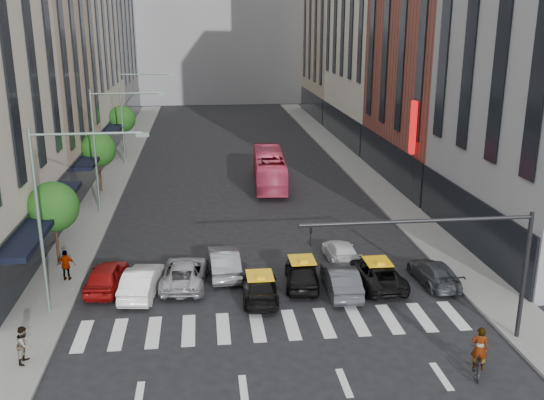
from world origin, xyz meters
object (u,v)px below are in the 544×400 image
object	(u,v)px
car_white_front	(142,281)
bus	(269,169)
taxi_left	(260,287)
taxi_center	(302,273)
streetlamp_near	(58,197)
pedestrian_far	(66,265)
streetlamp_mid	(107,135)
car_red	(107,276)
streetlamp_far	(131,105)
pedestrian_near	(24,344)
motorcycle	(478,363)

from	to	relation	value
car_white_front	bus	xyz separation A→B (m)	(9.03, 21.01, 0.74)
taxi_left	taxi_center	bearing A→B (deg)	-147.42
streetlamp_near	pedestrian_far	distance (m)	6.18
streetlamp_mid	car_red	size ratio (longest dim) A/B	2.06
streetlamp_far	car_white_front	size ratio (longest dim) A/B	2.00
streetlamp_mid	car_white_front	xyz separation A→B (m)	(3.39, -14.34, -5.16)
streetlamp_mid	streetlamp_far	world-z (taller)	same
pedestrian_near	motorcycle	bearing A→B (deg)	-90.82
streetlamp_mid	streetlamp_far	xyz separation A→B (m)	(0.00, 16.00, 0.00)
streetlamp_near	motorcycle	world-z (taller)	streetlamp_near
taxi_center	taxi_left	bearing A→B (deg)	36.24
car_red	taxi_left	bearing A→B (deg)	170.29
streetlamp_near	taxi_left	xyz separation A→B (m)	(9.44, 0.40, -5.26)
taxi_left	pedestrian_far	distance (m)	10.79
streetlamp_far	car_red	size ratio (longest dim) A/B	2.06
car_red	taxi_center	bearing A→B (deg)	-178.88
pedestrian_near	car_red	bearing A→B (deg)	-9.65
car_red	pedestrian_far	distance (m)	2.57
car_red	car_white_front	xyz separation A→B (m)	(1.92, -0.91, -0.00)
taxi_left	pedestrian_near	distance (m)	11.45
bus	pedestrian_far	world-z (taller)	bus
pedestrian_near	pedestrian_far	bearing A→B (deg)	7.95
taxi_center	motorcycle	distance (m)	10.87
streetlamp_far	pedestrian_near	bearing A→B (deg)	-91.27
streetlamp_near	pedestrian_near	size ratio (longest dim) A/B	5.54
streetlamp_far	bus	xyz separation A→B (m)	(12.42, -9.33, -4.42)
streetlamp_near	taxi_left	world-z (taller)	streetlamp_near
streetlamp_near	taxi_center	xyz separation A→B (m)	(11.85, 1.77, -5.16)
car_white_front	pedestrian_near	world-z (taller)	pedestrian_near
streetlamp_far	taxi_center	distance (m)	32.88
streetlamp_mid	motorcycle	bearing A→B (deg)	-53.25
taxi_center	motorcycle	size ratio (longest dim) A/B	2.29
streetlamp_near	taxi_left	bearing A→B (deg)	2.40
streetlamp_near	car_white_front	bearing A→B (deg)	26.03
motorcycle	streetlamp_far	bearing A→B (deg)	-42.70
car_red	pedestrian_far	bearing A→B (deg)	-20.44
streetlamp_near	taxi_center	distance (m)	13.05
car_red	taxi_left	world-z (taller)	car_red
bus	pedestrian_near	xyz separation A→B (m)	(-13.23, -27.36, -0.52)
streetlamp_near	streetlamp_mid	xyz separation A→B (m)	(0.00, 16.00, 0.00)
taxi_center	bus	distance (m)	20.92
pedestrian_far	pedestrian_near	bearing A→B (deg)	93.79
taxi_center	pedestrian_near	size ratio (longest dim) A/B	2.68
streetlamp_near	pedestrian_near	bearing A→B (deg)	-99.82
streetlamp_near	streetlamp_mid	world-z (taller)	same
car_red	pedestrian_far	world-z (taller)	pedestrian_far
streetlamp_near	bus	distance (m)	26.22
streetlamp_mid	pedestrian_near	xyz separation A→B (m)	(-0.81, -20.69, -4.94)
taxi_center	streetlamp_far	bearing A→B (deg)	-62.03
taxi_center	pedestrian_far	size ratio (longest dim) A/B	2.54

